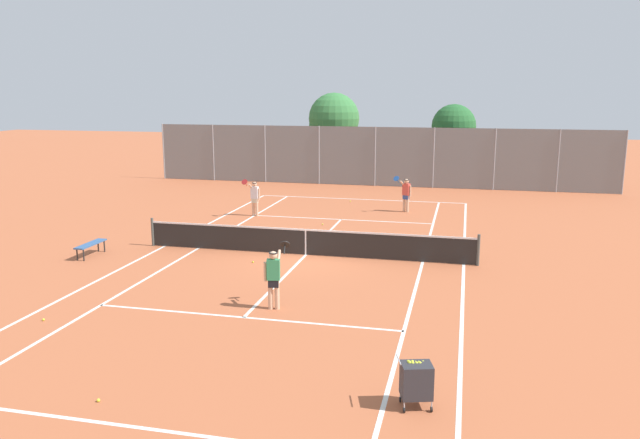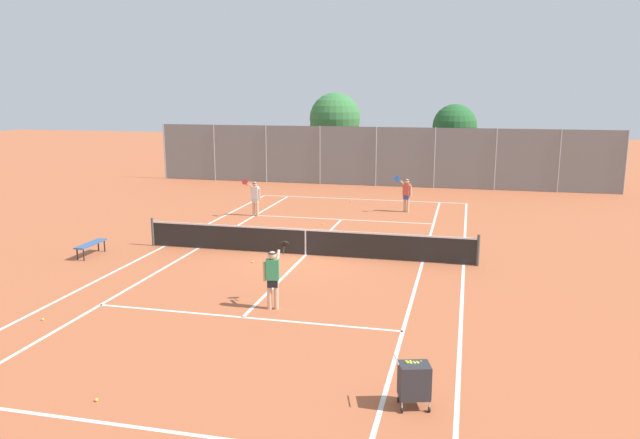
% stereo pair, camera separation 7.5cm
% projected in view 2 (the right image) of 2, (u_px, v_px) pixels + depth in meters
% --- Properties ---
extents(ground_plane, '(120.00, 120.00, 0.00)m').
position_uv_depth(ground_plane, '(306.00, 255.00, 22.21)').
color(ground_plane, '#B25B38').
extents(court_line_markings, '(11.10, 23.90, 0.01)m').
position_uv_depth(court_line_markings, '(306.00, 255.00, 22.21)').
color(court_line_markings, silver).
rests_on(court_line_markings, ground).
extents(tennis_net, '(12.00, 0.10, 1.07)m').
position_uv_depth(tennis_net, '(306.00, 241.00, 22.10)').
color(tennis_net, '#474C47').
rests_on(tennis_net, ground).
extents(ball_cart, '(0.73, 0.63, 0.96)m').
position_uv_depth(ball_cart, '(414.00, 380.00, 11.45)').
color(ball_cart, '#2D2D33').
rests_on(ball_cart, ground).
extents(player_near_side, '(0.57, 0.81, 1.77)m').
position_uv_depth(player_near_side, '(273.00, 276.00, 16.57)').
color(player_near_side, '#D8A884').
rests_on(player_near_side, ground).
extents(player_far_left, '(0.72, 0.72, 1.77)m').
position_uv_depth(player_far_left, '(255.00, 196.00, 28.97)').
color(player_far_left, '#D8A884').
rests_on(player_far_left, ground).
extents(player_far_right, '(0.86, 0.68, 1.77)m').
position_uv_depth(player_far_right, '(406.00, 193.00, 29.88)').
color(player_far_right, '#D8A884').
rests_on(player_far_right, ground).
extents(loose_tennis_ball_0, '(0.07, 0.07, 0.07)m').
position_uv_depth(loose_tennis_ball_0, '(351.00, 201.00, 32.78)').
color(loose_tennis_ball_0, '#D1DB33').
rests_on(loose_tennis_ball_0, ground).
extents(loose_tennis_ball_1, '(0.07, 0.07, 0.07)m').
position_uv_depth(loose_tennis_ball_1, '(323.00, 224.00, 27.15)').
color(loose_tennis_ball_1, '#D1DB33').
rests_on(loose_tennis_ball_1, ground).
extents(loose_tennis_ball_2, '(0.07, 0.07, 0.07)m').
position_uv_depth(loose_tennis_ball_2, '(97.00, 400.00, 11.75)').
color(loose_tennis_ball_2, '#D1DB33').
rests_on(loose_tennis_ball_2, ground).
extents(loose_tennis_ball_3, '(0.07, 0.07, 0.07)m').
position_uv_depth(loose_tennis_ball_3, '(43.00, 319.00, 15.88)').
color(loose_tennis_ball_3, '#D1DB33').
rests_on(loose_tennis_ball_3, ground).
extents(loose_tennis_ball_4, '(0.07, 0.07, 0.07)m').
position_uv_depth(loose_tennis_ball_4, '(253.00, 262.00, 21.20)').
color(loose_tennis_ball_4, '#D1DB33').
rests_on(loose_tennis_ball_4, ground).
extents(courtside_bench, '(0.36, 1.50, 0.47)m').
position_uv_depth(courtside_bench, '(91.00, 245.00, 22.02)').
color(courtside_bench, '#33598C').
rests_on(courtside_bench, ground).
extents(back_fence, '(28.18, 0.08, 3.61)m').
position_uv_depth(back_fence, '(376.00, 156.00, 37.91)').
color(back_fence, gray).
rests_on(back_fence, ground).
extents(tree_behind_left, '(3.42, 3.42, 5.61)m').
position_uv_depth(tree_behind_left, '(333.00, 120.00, 42.02)').
color(tree_behind_left, brown).
rests_on(tree_behind_left, ground).
extents(tree_behind_right, '(2.74, 2.74, 4.93)m').
position_uv_depth(tree_behind_right, '(455.00, 127.00, 38.84)').
color(tree_behind_right, brown).
rests_on(tree_behind_right, ground).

